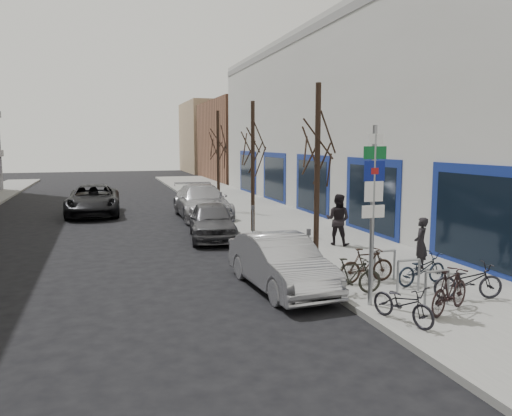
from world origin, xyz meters
TOP-DOWN VIEW (x-y plane):
  - ground at (0.00, 0.00)m, footprint 120.00×120.00m
  - sidewalk_east at (4.50, 10.00)m, footprint 5.00×70.00m
  - commercial_building at (17.00, 16.00)m, footprint 20.00×32.00m
  - brick_building_far at (13.00, 40.00)m, footprint 12.00×14.00m
  - tan_building_far at (13.50, 55.00)m, footprint 13.00×12.00m
  - highway_sign_pole at (2.40, -0.01)m, footprint 0.55×0.10m
  - bike_rack at (3.80, 0.60)m, footprint 0.66×2.26m
  - tree_near at (2.60, 3.50)m, footprint 1.80×1.80m
  - tree_mid at (2.60, 10.00)m, footprint 1.80×1.80m
  - tree_far at (2.60, 16.50)m, footprint 1.80×1.80m
  - meter_front at (2.15, 3.00)m, footprint 0.10×0.08m
  - meter_mid at (2.15, 8.50)m, footprint 0.10×0.08m
  - meter_back at (2.15, 14.00)m, footprint 0.10×0.08m
  - bike_near_left at (2.47, -1.19)m, footprint 0.90×1.61m
  - bike_near_right at (3.78, -0.97)m, footprint 1.68×1.18m
  - bike_mid_curb at (4.51, 1.06)m, footprint 1.64×0.74m
  - bike_mid_inner at (2.37, 0.83)m, footprint 1.57×0.60m
  - bike_far_curb at (4.82, -0.30)m, footprint 1.74×0.86m
  - bike_far_inner at (3.24, 1.65)m, footprint 1.57×0.47m
  - parked_car_front at (1.04, 2.21)m, footprint 1.81×4.41m
  - parked_car_mid at (0.76, 9.49)m, footprint 2.29×4.52m
  - parked_car_back at (1.40, 15.04)m, footprint 2.41×5.87m
  - lane_car at (-3.88, 17.88)m, footprint 2.80×5.80m
  - pedestrian_near at (5.40, 2.39)m, footprint 0.66×0.65m
  - pedestrian_far at (4.71, 6.35)m, footprint 0.82×0.81m

SIDE VIEW (x-z plane):
  - ground at x=0.00m, z-range 0.00..0.00m
  - sidewalk_east at x=4.50m, z-range 0.00..0.15m
  - bike_mid_inner at x=2.37m, z-range 0.15..1.08m
  - bike_near_left at x=2.47m, z-range 0.15..1.09m
  - bike_far_inner at x=3.24m, z-range 0.15..1.10m
  - bike_mid_curb at x=4.51m, z-range 0.15..1.12m
  - bike_near_right at x=3.78m, z-range 0.15..1.14m
  - bike_rack at x=3.80m, z-range 0.24..1.07m
  - bike_far_curb at x=4.82m, z-range 0.15..1.17m
  - parked_car_front at x=1.04m, z-range 0.00..1.42m
  - parked_car_mid at x=0.76m, z-range 0.00..1.47m
  - lane_car at x=-3.88m, z-range 0.00..1.59m
  - parked_car_back at x=1.40m, z-range 0.00..1.70m
  - meter_front at x=2.15m, z-range 0.28..1.55m
  - meter_mid at x=2.15m, z-range 0.28..1.55m
  - meter_back at x=2.15m, z-range 0.28..1.55m
  - pedestrian_near at x=5.40m, z-range 0.15..1.69m
  - pedestrian_far at x=4.71m, z-range 0.15..2.02m
  - highway_sign_pole at x=2.40m, z-range 0.36..4.56m
  - brick_building_far at x=13.00m, z-range 0.00..8.00m
  - tree_near at x=2.60m, z-range 1.35..6.85m
  - tree_mid at x=2.60m, z-range 1.35..6.85m
  - tree_far at x=2.60m, z-range 1.35..6.85m
  - tan_building_far at x=13.50m, z-range 0.00..9.00m
  - commercial_building at x=17.00m, z-range 0.00..10.00m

